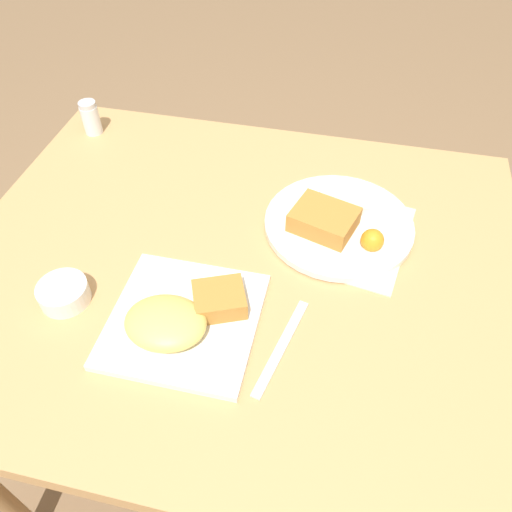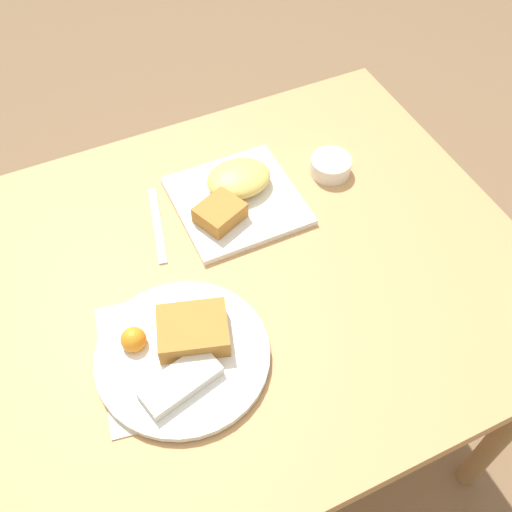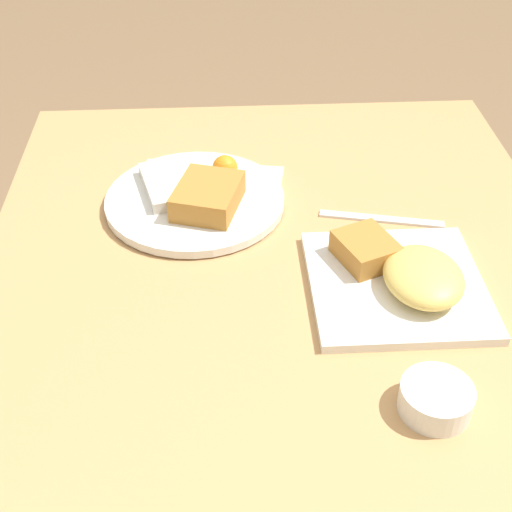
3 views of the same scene
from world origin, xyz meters
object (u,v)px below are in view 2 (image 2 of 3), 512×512
plate_oval_far (183,351)px  butter_knife (157,225)px  plate_square_near (236,194)px  sauce_ramekin (331,165)px

plate_oval_far → butter_knife: (-0.06, -0.30, -0.02)m
plate_oval_far → butter_knife: 0.30m
plate_square_near → plate_oval_far: plate_square_near is taller
plate_square_near → butter_knife: 0.17m
plate_oval_far → sauce_ramekin: plate_oval_far is taller
plate_square_near → plate_oval_far: 0.37m
plate_oval_far → butter_knife: size_ratio=1.49×
plate_oval_far → plate_square_near: bearing=-127.8°
sauce_ramekin → butter_knife: (0.39, -0.01, -0.02)m
plate_square_near → butter_knife: plate_square_near is taller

